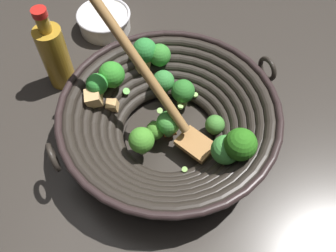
# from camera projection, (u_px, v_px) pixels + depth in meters

# --- Properties ---
(ground_plane) EXTENTS (4.00, 4.00, 0.00)m
(ground_plane) POSITION_uv_depth(u_px,v_px,m) (169.00, 137.00, 0.76)
(ground_plane) COLOR #332D28
(wok) EXTENTS (0.43, 0.43, 0.28)m
(wok) POSITION_uv_depth(u_px,v_px,m) (169.00, 118.00, 0.71)
(wok) COLOR black
(wok) RESTS_ON ground
(cooking_oil_bottle) EXTENTS (0.06, 0.06, 0.20)m
(cooking_oil_bottle) POSITION_uv_depth(u_px,v_px,m) (55.00, 55.00, 0.78)
(cooking_oil_bottle) COLOR #AD7F23
(cooking_oil_bottle) RESTS_ON ground
(prep_bowl) EXTENTS (0.14, 0.14, 0.05)m
(prep_bowl) POSITION_uv_depth(u_px,v_px,m) (104.00, 20.00, 0.92)
(prep_bowl) COLOR silver
(prep_bowl) RESTS_ON ground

